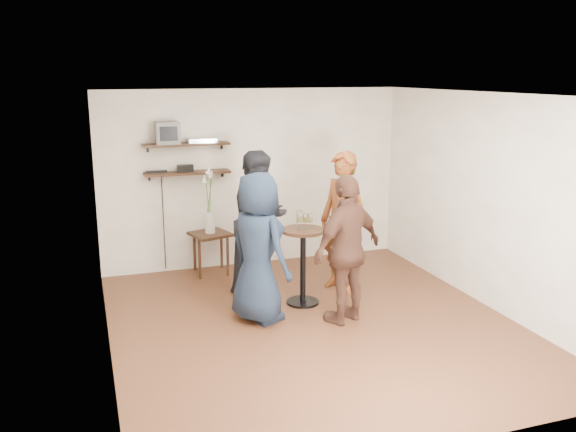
% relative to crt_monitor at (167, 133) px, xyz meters
% --- Properties ---
extents(room, '(4.58, 5.08, 2.68)m').
position_rel_crt_monitor_xyz_m(room, '(1.26, -2.38, -0.72)').
color(room, '#442416').
rests_on(room, ground).
extents(shelf_upper, '(1.20, 0.25, 0.04)m').
position_rel_crt_monitor_xyz_m(shelf_upper, '(0.26, 0.00, -0.17)').
color(shelf_upper, black).
rests_on(shelf_upper, room).
extents(shelf_lower, '(1.20, 0.25, 0.04)m').
position_rel_crt_monitor_xyz_m(shelf_lower, '(0.26, 0.00, -0.57)').
color(shelf_lower, black).
rests_on(shelf_lower, room).
extents(crt_monitor, '(0.32, 0.30, 0.30)m').
position_rel_crt_monitor_xyz_m(crt_monitor, '(0.00, 0.00, 0.00)').
color(crt_monitor, '#59595B').
rests_on(crt_monitor, shelf_upper).
extents(dvd_deck, '(0.40, 0.24, 0.06)m').
position_rel_crt_monitor_xyz_m(dvd_deck, '(0.48, 0.00, -0.12)').
color(dvd_deck, silver).
rests_on(dvd_deck, shelf_upper).
extents(radio, '(0.22, 0.10, 0.10)m').
position_rel_crt_monitor_xyz_m(radio, '(0.23, 0.00, -0.50)').
color(radio, black).
rests_on(radio, shelf_lower).
extents(power_strip, '(0.30, 0.05, 0.03)m').
position_rel_crt_monitor_xyz_m(power_strip, '(-0.17, 0.05, -0.54)').
color(power_strip, black).
rests_on(power_strip, shelf_lower).
extents(side_table, '(0.62, 0.62, 0.60)m').
position_rel_crt_monitor_xyz_m(side_table, '(0.52, -0.17, -1.52)').
color(side_table, black).
rests_on(side_table, room).
extents(vase_lilies, '(0.19, 0.20, 0.97)m').
position_rel_crt_monitor_xyz_m(vase_lilies, '(0.52, -0.18, -1.11)').
color(vase_lilies, silver).
rests_on(vase_lilies, side_table).
extents(drinks_table, '(0.53, 0.53, 0.96)m').
position_rel_crt_monitor_xyz_m(drinks_table, '(1.36, -1.70, -1.40)').
color(drinks_table, black).
rests_on(drinks_table, room).
extents(wine_glass_fl, '(0.07, 0.07, 0.22)m').
position_rel_crt_monitor_xyz_m(wine_glass_fl, '(1.30, -1.73, -0.91)').
color(wine_glass_fl, silver).
rests_on(wine_glass_fl, drinks_table).
extents(wine_glass_fr, '(0.07, 0.07, 0.20)m').
position_rel_crt_monitor_xyz_m(wine_glass_fr, '(1.44, -1.74, -0.92)').
color(wine_glass_fr, silver).
rests_on(wine_glass_fr, drinks_table).
extents(wine_glass_bl, '(0.07, 0.07, 0.22)m').
position_rel_crt_monitor_xyz_m(wine_glass_bl, '(1.34, -1.63, -0.91)').
color(wine_glass_bl, silver).
rests_on(wine_glass_bl, drinks_table).
extents(wine_glass_br, '(0.06, 0.06, 0.19)m').
position_rel_crt_monitor_xyz_m(wine_glass_br, '(1.40, -1.69, -0.93)').
color(wine_glass_br, silver).
rests_on(wine_glass_br, drinks_table).
extents(person_plaid, '(0.69, 0.80, 1.85)m').
position_rel_crt_monitor_xyz_m(person_plaid, '(2.02, -1.38, -1.09)').
color(person_plaid, red).
rests_on(person_plaid, room).
extents(person_dark, '(1.13, 1.06, 1.86)m').
position_rel_crt_monitor_xyz_m(person_dark, '(1.01, -1.06, -1.09)').
color(person_dark, black).
rests_on(person_dark, room).
extents(person_navy, '(0.87, 1.01, 1.75)m').
position_rel_crt_monitor_xyz_m(person_navy, '(0.70, -2.02, -1.14)').
color(person_navy, '#162032').
rests_on(person_navy, room).
extents(person_brown, '(1.10, 0.79, 1.73)m').
position_rel_crt_monitor_xyz_m(person_brown, '(1.65, -2.38, -1.15)').
color(person_brown, '#47291E').
rests_on(person_brown, room).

